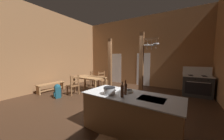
{
  "coord_description": "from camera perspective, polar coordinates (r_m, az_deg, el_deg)",
  "views": [
    {
      "loc": [
        2.47,
        -3.54,
        1.7
      ],
      "look_at": [
        -0.25,
        0.95,
        1.19
      ],
      "focal_mm": 18.57,
      "sensor_mm": 36.0,
      "label": 1
    }
  ],
  "objects": [
    {
      "name": "ground_plane",
      "position": [
        4.65,
        -3.59,
        -16.53
      ],
      "size": [
        8.29,
        8.27,
        0.1
      ],
      "primitive_type": "cube",
      "color": "#382316"
    },
    {
      "name": "wall_back",
      "position": [
        7.76,
        12.74,
        8.75
      ],
      "size": [
        8.29,
        0.14,
        4.3
      ],
      "primitive_type": "cube",
      "color": "#93663F",
      "rests_on": "ground_plane"
    },
    {
      "name": "wall_left",
      "position": [
        7.22,
        -29.73,
        8.4
      ],
      "size": [
        0.14,
        8.27,
        4.3
      ],
      "primitive_type": "cube",
      "color": "#93663F",
      "rests_on": "ground_plane"
    },
    {
      "name": "glazed_door_back_left",
      "position": [
        8.4,
        1.44,
        0.97
      ],
      "size": [
        1.0,
        0.01,
        2.05
      ],
      "primitive_type": "cube",
      "color": "white",
      "rests_on": "ground_plane"
    },
    {
      "name": "glazed_panel_back_right",
      "position": [
        7.59,
        15.06,
        0.28
      ],
      "size": [
        0.84,
        0.01,
        2.05
      ],
      "primitive_type": "cube",
      "color": "white",
      "rests_on": "ground_plane"
    },
    {
      "name": "kitchen_island",
      "position": [
        2.86,
        8.88,
        -20.51
      ],
      "size": [
        2.21,
        1.08,
        0.89
      ],
      "color": "#9E7044",
      "rests_on": "ground_plane"
    },
    {
      "name": "stove_range",
      "position": [
        6.59,
        36.23,
        -6.16
      ],
      "size": [
        1.15,
        0.83,
        1.32
      ],
      "color": "#292929",
      "rests_on": "ground_plane"
    },
    {
      "name": "support_post_with_pot_rack",
      "position": [
        4.33,
        14.76,
        2.12
      ],
      "size": [
        0.66,
        0.24,
        2.65
      ],
      "color": "brown",
      "rests_on": "ground_plane"
    },
    {
      "name": "support_post_center",
      "position": [
        5.58,
        -0.94,
        1.7
      ],
      "size": [
        0.14,
        0.14,
        2.65
      ],
      "color": "brown",
      "rests_on": "ground_plane"
    },
    {
      "name": "dining_table",
      "position": [
        6.32,
        -11.08,
        -4.09
      ],
      "size": [
        1.76,
        1.02,
        0.74
      ],
      "color": "#9E7044",
      "rests_on": "ground_plane"
    },
    {
      "name": "ladderback_chair_near_window",
      "position": [
        6.88,
        -4.68,
        -4.89
      ],
      "size": [
        0.58,
        0.58,
        0.95
      ],
      "color": "brown",
      "rests_on": "ground_plane"
    },
    {
      "name": "ladderback_chair_by_post",
      "position": [
        5.8,
        -18.45,
        -7.15
      ],
      "size": [
        0.52,
        0.52,
        0.95
      ],
      "color": "brown",
      "rests_on": "ground_plane"
    },
    {
      "name": "ladderback_chair_at_table_end",
      "position": [
        7.26,
        -8.92,
        -4.39
      ],
      "size": [
        0.58,
        0.58,
        0.95
      ],
      "color": "brown",
      "rests_on": "ground_plane"
    },
    {
      "name": "bench_along_left_wall",
      "position": [
        6.82,
        -27.76,
        -6.89
      ],
      "size": [
        0.4,
        1.38,
        0.44
      ],
      "color": "#9E7044",
      "rests_on": "ground_plane"
    },
    {
      "name": "backpack",
      "position": [
        5.68,
        -25.25,
        -9.1
      ],
      "size": [
        0.38,
        0.37,
        0.6
      ],
      "color": "#194756",
      "rests_on": "ground_plane"
    },
    {
      "name": "stockpot_on_counter",
      "position": [
        2.67,
        -1.27,
        -10.17
      ],
      "size": [
        0.33,
        0.26,
        0.17
      ],
      "color": "silver",
      "rests_on": "kitchen_island"
    },
    {
      "name": "mixing_bowl_on_counter",
      "position": [
        2.86,
        8.56,
        -10.27
      ],
      "size": [
        0.18,
        0.18,
        0.06
      ],
      "color": "silver",
      "rests_on": "kitchen_island"
    },
    {
      "name": "bottle_tall_on_counter",
      "position": [
        2.49,
        5.02,
        -10.21
      ],
      "size": [
        0.07,
        0.07,
        0.33
      ],
      "color": "#56331E",
      "rests_on": "kitchen_island"
    },
    {
      "name": "bottle_short_on_counter",
      "position": [
        2.68,
        6.65,
        -9.15
      ],
      "size": [
        0.07,
        0.07,
        0.33
      ],
      "color": "#56331E",
      "rests_on": "kitchen_island"
    }
  ]
}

